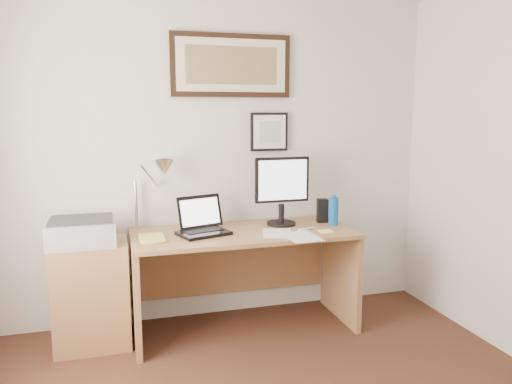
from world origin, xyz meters
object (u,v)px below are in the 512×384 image
object	(u,v)px
printer	(82,231)
desk	(241,259)
book	(139,239)
laptop	(202,225)
side_cabinet	(92,294)
lcd_monitor	(282,187)
water_bottle	(334,211)

from	to	relation	value
printer	desk	bearing A→B (deg)	3.16
book	laptop	bearing A→B (deg)	10.83
side_cabinet	desk	world-z (taller)	desk
desk	lcd_monitor	size ratio (longest dim) A/B	3.08
desk	laptop	xyz separation A→B (m)	(-0.30, -0.06, 0.29)
laptop	desk	bearing A→B (deg)	11.05
printer	book	bearing A→B (deg)	-12.71
water_bottle	lcd_monitor	bearing A→B (deg)	164.14
side_cabinet	printer	distance (m)	0.46
desk	lcd_monitor	xyz separation A→B (m)	(0.33, 0.03, 0.53)
printer	side_cabinet	bearing A→B (deg)	33.25
book	desk	world-z (taller)	book
book	desk	xyz separation A→B (m)	(0.74, 0.14, -0.24)
water_bottle	laptop	bearing A→B (deg)	178.81
desk	water_bottle	bearing A→B (deg)	-6.34
side_cabinet	desk	xyz separation A→B (m)	(1.07, 0.04, 0.15)
lcd_monitor	printer	size ratio (longest dim) A/B	1.18
book	lcd_monitor	bearing A→B (deg)	9.12
laptop	side_cabinet	bearing A→B (deg)	178.30
book	lcd_monitor	world-z (taller)	lcd_monitor
laptop	lcd_monitor	bearing A→B (deg)	7.90
book	laptop	distance (m)	0.46
desk	laptop	world-z (taller)	laptop
book	printer	xyz separation A→B (m)	(-0.37, 0.08, 0.06)
lcd_monitor	water_bottle	bearing A→B (deg)	-15.86
side_cabinet	book	bearing A→B (deg)	-18.43
water_bottle	lcd_monitor	distance (m)	0.44
desk	printer	size ratio (longest dim) A/B	3.64
laptop	lcd_monitor	size ratio (longest dim) A/B	0.76
book	lcd_monitor	xyz separation A→B (m)	(1.08, 0.17, 0.28)
side_cabinet	lcd_monitor	distance (m)	1.56
book	lcd_monitor	distance (m)	1.12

